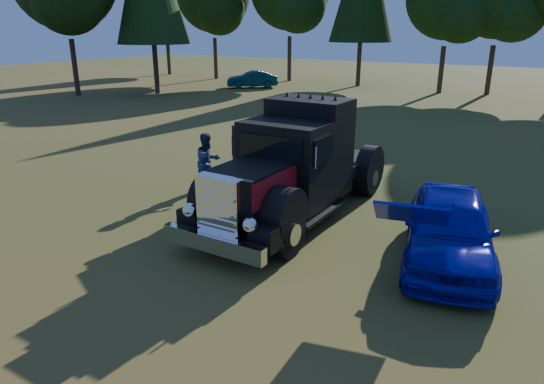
{
  "coord_description": "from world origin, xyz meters",
  "views": [
    {
      "loc": [
        4.83,
        -8.96,
        4.75
      ],
      "look_at": [
        -0.77,
        0.1,
        1.12
      ],
      "focal_mm": 32.0,
      "sensor_mm": 36.0,
      "label": 1
    }
  ],
  "objects_px": {
    "diamond_t_truck": "(293,170)",
    "spectator_far": "(208,162)",
    "hotrod_coupe": "(449,228)",
    "distant_teal_car": "(252,79)",
    "spectator_near": "(206,183)"
  },
  "relations": [
    {
      "from": "spectator_near",
      "to": "spectator_far",
      "type": "relative_size",
      "value": 0.95
    },
    {
      "from": "spectator_far",
      "to": "distant_teal_car",
      "type": "relative_size",
      "value": 0.43
    },
    {
      "from": "spectator_near",
      "to": "distant_teal_car",
      "type": "xyz_separation_m",
      "value": [
        -14.8,
        24.16,
        -0.16
      ]
    },
    {
      "from": "spectator_near",
      "to": "spectator_far",
      "type": "bearing_deg",
      "value": 24.72
    },
    {
      "from": "diamond_t_truck",
      "to": "distant_teal_car",
      "type": "height_order",
      "value": "diamond_t_truck"
    },
    {
      "from": "diamond_t_truck",
      "to": "spectator_far",
      "type": "height_order",
      "value": "diamond_t_truck"
    },
    {
      "from": "diamond_t_truck",
      "to": "hotrod_coupe",
      "type": "xyz_separation_m",
      "value": [
        4.04,
        -0.47,
        -0.52
      ]
    },
    {
      "from": "spectator_far",
      "to": "hotrod_coupe",
      "type": "bearing_deg",
      "value": -81.82
    },
    {
      "from": "diamond_t_truck",
      "to": "spectator_near",
      "type": "relative_size",
      "value": 4.28
    },
    {
      "from": "spectator_near",
      "to": "spectator_far",
      "type": "xyz_separation_m",
      "value": [
        -1.21,
        1.56,
        0.04
      ]
    },
    {
      "from": "diamond_t_truck",
      "to": "hotrod_coupe",
      "type": "bearing_deg",
      "value": -6.65
    },
    {
      "from": "hotrod_coupe",
      "to": "spectator_far",
      "type": "height_order",
      "value": "hotrod_coupe"
    },
    {
      "from": "spectator_near",
      "to": "distant_teal_car",
      "type": "height_order",
      "value": "spectator_near"
    },
    {
      "from": "distant_teal_car",
      "to": "spectator_near",
      "type": "bearing_deg",
      "value": -7.18
    },
    {
      "from": "spectator_far",
      "to": "distant_teal_car",
      "type": "xyz_separation_m",
      "value": [
        -13.6,
        22.59,
        -0.2
      ]
    }
  ]
}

